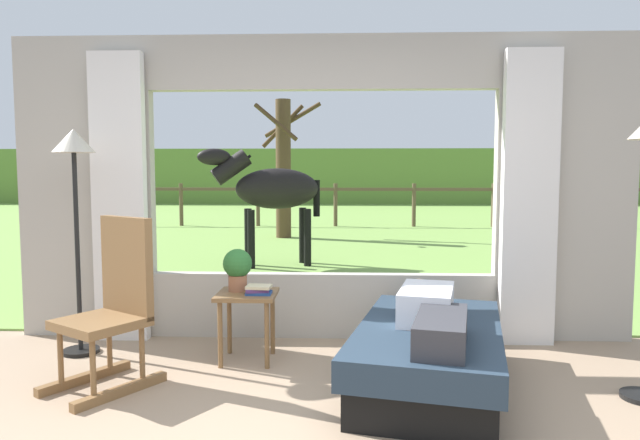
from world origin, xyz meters
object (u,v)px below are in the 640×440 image
potted_plant (238,267)px  horse (272,190)px  reclining_person (431,312)px  side_table (247,305)px  pasture_tree (283,165)px  rocking_chair (114,304)px  floor_lamp_left (75,173)px  book_stack (258,290)px  recliner_sofa (429,356)px

potted_plant → horse: bearing=93.4°
reclining_person → horse: bearing=121.4°
side_table → pasture_tree: pasture_tree is taller
pasture_tree → rocking_chair: bearing=-91.8°
reclining_person → horse: size_ratio=0.79×
floor_lamp_left → pasture_tree: 7.89m
book_stack → reclining_person: bearing=-22.7°
reclining_person → potted_plant: potted_plant is taller
side_table → potted_plant: bearing=143.1°
floor_lamp_left → recliner_sofa: bearing=-13.7°
floor_lamp_left → horse: bearing=76.2°
rocking_chair → potted_plant: rocking_chair is taller
potted_plant → floor_lamp_left: 1.45m
floor_lamp_left → horse: horse is taller
reclining_person → horse: horse is taller
reclining_person → potted_plant: (-1.36, 0.62, 0.18)m
floor_lamp_left → pasture_tree: pasture_tree is taller
rocking_chair → pasture_tree: size_ratio=0.39×
book_stack → rocking_chair: bearing=-153.0°
recliner_sofa → book_stack: 1.31m
potted_plant → pasture_tree: size_ratio=0.11×
reclining_person → book_stack: reclining_person is taller
floor_lamp_left → rocking_chair: bearing=-50.2°
horse → potted_plant: bearing=166.4°
book_stack → floor_lamp_left: size_ratio=0.11×
horse → pasture_tree: pasture_tree is taller
rocking_chair → recliner_sofa: bearing=33.6°
recliner_sofa → side_table: 1.40m
recliner_sofa → side_table: size_ratio=3.57×
side_table → pasture_tree: 8.07m
floor_lamp_left → pasture_tree: (0.81, 7.84, 0.16)m
side_table → horse: bearing=94.5°
rocking_chair → floor_lamp_left: 1.21m
side_table → book_stack: book_stack is taller
horse → pasture_tree: size_ratio=0.62×
recliner_sofa → rocking_chair: 2.11m
rocking_chair → pasture_tree: pasture_tree is taller
rocking_chair → side_table: rocking_chair is taller
book_stack → potted_plant: bearing=145.7°
book_stack → pasture_tree: pasture_tree is taller
recliner_sofa → pasture_tree: bearing=115.0°
side_table → rocking_chair: bearing=-147.3°
reclining_person → book_stack: size_ratio=7.27×
recliner_sofa → horse: 5.12m
rocking_chair → potted_plant: size_ratio=3.50×
recliner_sofa → potted_plant: 1.55m
reclining_person → floor_lamp_left: size_ratio=0.82×
reclining_person → rocking_chair: size_ratio=1.27×
rocking_chair → floor_lamp_left: size_ratio=0.64×
side_table → floor_lamp_left: (-1.34, 0.13, 0.98)m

